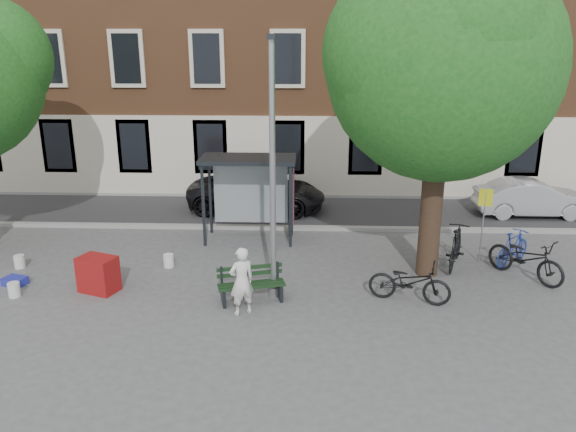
# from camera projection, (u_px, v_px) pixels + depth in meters

# --- Properties ---
(ground) EXTENTS (90.00, 90.00, 0.00)m
(ground) POSITION_uv_depth(u_px,v_px,m) (274.00, 295.00, 13.74)
(ground) COLOR #4C4C4F
(ground) RESTS_ON ground
(road) EXTENTS (40.00, 4.00, 0.01)m
(road) POSITION_uv_depth(u_px,v_px,m) (286.00, 211.00, 20.40)
(road) COLOR #28282B
(road) RESTS_ON ground
(curb_near) EXTENTS (40.00, 0.25, 0.12)m
(curb_near) POSITION_uv_depth(u_px,v_px,m) (283.00, 228.00, 18.48)
(curb_near) COLOR gray
(curb_near) RESTS_ON ground
(curb_far) EXTENTS (40.00, 0.25, 0.12)m
(curb_far) POSITION_uv_depth(u_px,v_px,m) (288.00, 195.00, 22.29)
(curb_far) COLOR gray
(curb_far) RESTS_ON ground
(building_row) EXTENTS (30.00, 8.00, 14.00)m
(building_row) POSITION_uv_depth(u_px,v_px,m) (291.00, 14.00, 24.01)
(building_row) COLOR brown
(building_row) RESTS_ON ground
(lamppost) EXTENTS (0.28, 0.35, 6.11)m
(lamppost) POSITION_uv_depth(u_px,v_px,m) (273.00, 185.00, 12.90)
(lamppost) COLOR #9EA0A3
(lamppost) RESTS_ON ground
(tree_right) EXTENTS (5.76, 5.60, 8.20)m
(tree_right) POSITION_uv_depth(u_px,v_px,m) (445.00, 56.00, 13.22)
(tree_right) COLOR black
(tree_right) RESTS_ON ground
(bus_shelter) EXTENTS (2.85, 1.45, 2.62)m
(bus_shelter) POSITION_uv_depth(u_px,v_px,m) (262.00, 179.00, 17.09)
(bus_shelter) COLOR #1E2328
(bus_shelter) RESTS_ON ground
(painter) EXTENTS (0.70, 0.62, 1.61)m
(painter) POSITION_uv_depth(u_px,v_px,m) (242.00, 281.00, 12.60)
(painter) COLOR silver
(painter) RESTS_ON ground
(bench) EXTENTS (1.66, 0.90, 0.82)m
(bench) POSITION_uv_depth(u_px,v_px,m) (251.00, 286.00, 13.37)
(bench) COLOR #1E2328
(bench) RESTS_ON ground
(bike_a) EXTENTS (2.05, 1.19, 1.02)m
(bike_a) POSITION_uv_depth(u_px,v_px,m) (410.00, 282.00, 13.28)
(bike_a) COLOR black
(bike_a) RESTS_ON ground
(bike_b) EXTENTS (1.50, 1.44, 0.98)m
(bike_b) POSITION_uv_depth(u_px,v_px,m) (513.00, 248.00, 15.52)
(bike_b) COLOR navy
(bike_b) RESTS_ON ground
(bike_c) EXTENTS (1.93, 2.15, 1.13)m
(bike_c) POSITION_uv_depth(u_px,v_px,m) (526.00, 258.00, 14.56)
(bike_c) COLOR black
(bike_c) RESTS_ON ground
(bike_d) EXTENTS (1.22, 1.98, 1.15)m
(bike_d) POSITION_uv_depth(u_px,v_px,m) (456.00, 246.00, 15.35)
(bike_d) COLOR black
(bike_d) RESTS_ON ground
(car_dark) EXTENTS (5.03, 2.49, 1.37)m
(car_dark) POSITION_uv_depth(u_px,v_px,m) (257.00, 192.00, 20.39)
(car_dark) COLOR black
(car_dark) RESTS_ON ground
(car_silver) EXTENTS (3.92, 1.39, 1.29)m
(car_silver) POSITION_uv_depth(u_px,v_px,m) (532.00, 198.00, 19.76)
(car_silver) COLOR #A6A8AE
(car_silver) RESTS_ON ground
(red_stand) EXTENTS (1.05, 0.88, 0.90)m
(red_stand) POSITION_uv_depth(u_px,v_px,m) (98.00, 274.00, 13.86)
(red_stand) COLOR maroon
(red_stand) RESTS_ON ground
(blue_crate) EXTENTS (0.64, 0.55, 0.20)m
(blue_crate) POSITION_uv_depth(u_px,v_px,m) (15.00, 281.00, 14.31)
(blue_crate) COLOR #212699
(blue_crate) RESTS_ON ground
(bucket_a) EXTENTS (0.36, 0.36, 0.36)m
(bucket_a) POSITION_uv_depth(u_px,v_px,m) (14.00, 290.00, 13.63)
(bucket_a) COLOR silver
(bucket_a) RESTS_ON ground
(bucket_b) EXTENTS (0.33, 0.33, 0.36)m
(bucket_b) POSITION_uv_depth(u_px,v_px,m) (169.00, 261.00, 15.42)
(bucket_b) COLOR silver
(bucket_b) RESTS_ON ground
(bucket_c) EXTENTS (0.36, 0.36, 0.36)m
(bucket_c) POSITION_uv_depth(u_px,v_px,m) (19.00, 262.00, 15.35)
(bucket_c) COLOR silver
(bucket_c) RESTS_ON ground
(notice_sign) EXTENTS (0.36, 0.13, 2.12)m
(notice_sign) POSITION_uv_depth(u_px,v_px,m) (485.00, 208.00, 15.35)
(notice_sign) COLOR #9EA0A3
(notice_sign) RESTS_ON ground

